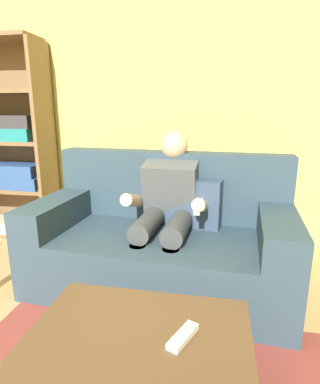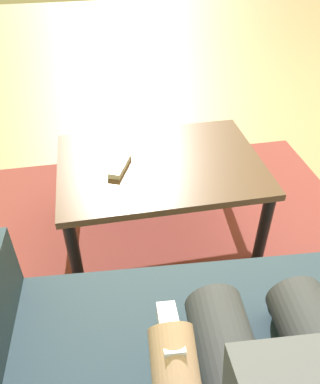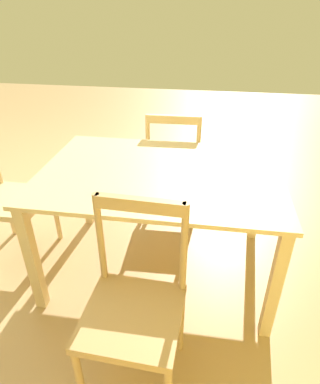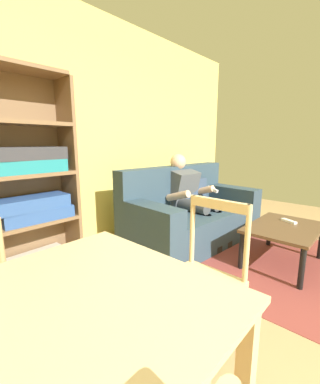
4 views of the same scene
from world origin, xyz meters
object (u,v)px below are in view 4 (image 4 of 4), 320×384
Objects in this scene: coffee_table at (284,231)px; dining_table at (0,369)px; couch at (190,214)px; bookshelf at (29,187)px; tv_remote at (289,221)px; person_lounging at (190,196)px; dining_chair_facing_couch at (202,282)px.

dining_table is at bearing 179.67° from coffee_table.
dining_table is (-2.47, -1.12, 0.30)m from couch.
bookshelf reaches higher than coffee_table.
bookshelf is at bearing -18.80° from tv_remote.
person_lounging is 2.75m from dining_table.
coffee_table is at bearing -0.33° from dining_table.
coffee_table is 0.19m from tv_remote.
bookshelf is at bearing 134.45° from coffee_table.
coffee_table is (0.07, -1.15, -0.22)m from person_lounging.
bookshelf is (-1.72, 0.68, 0.27)m from person_lounging.
person_lounging is 1.21× the size of dining_chair_facing_couch.
coffee_table is at bearing -0.55° from dining_chair_facing_couch.
dining_chair_facing_couch reaches higher than tv_remote.
dining_table is 1.06m from dining_chair_facing_couch.
couch is 2.73m from dining_table.
person_lounging is 1.87m from bookshelf.
coffee_table is 0.62× the size of dining_table.
person_lounging reaches higher than dining_chair_facing_couch.
couch is at bearing 95.05° from coffee_table.
dining_chair_facing_couch is (-1.53, 0.01, 0.09)m from coffee_table.
dining_table is (-0.78, -1.82, -0.21)m from bookshelf.
dining_chair_facing_couch reaches higher than dining_table.
couch is 1.33× the size of dining_table.
tv_remote is (0.18, 0.01, 0.07)m from coffee_table.
dining_chair_facing_couch is (-1.43, -1.12, 0.11)m from couch.
couch is 2.15× the size of coffee_table.
dining_chair_facing_couch reaches higher than coffee_table.
person_lounging is at bearing 35.05° from couch.
dining_table reaches higher than coffee_table.
coffee_table is 0.95× the size of dining_chair_facing_couch.
coffee_table is 0.45× the size of bookshelf.
dining_chair_facing_couch is at bearing -142.12° from person_lounging.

